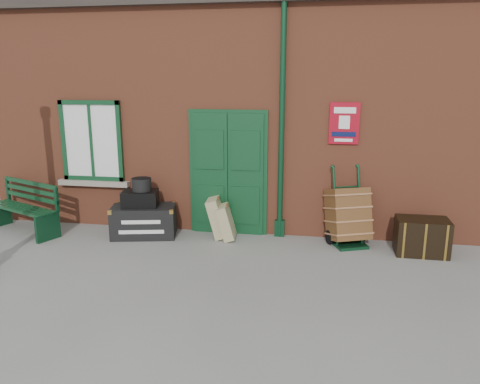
% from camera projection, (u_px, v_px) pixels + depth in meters
% --- Properties ---
extents(ground, '(80.00, 80.00, 0.00)m').
position_uv_depth(ground, '(229.00, 264.00, 7.24)').
color(ground, gray).
rests_on(ground, ground).
extents(station_building, '(10.30, 4.30, 4.36)m').
position_uv_depth(station_building, '(260.00, 108.00, 10.07)').
color(station_building, brown).
rests_on(station_building, ground).
extents(bench, '(1.64, 1.07, 0.98)m').
position_uv_depth(bench, '(25.00, 206.00, 8.63)').
color(bench, '#103C1F').
rests_on(bench, ground).
extents(houdini_trunk, '(1.23, 0.84, 0.56)m').
position_uv_depth(houdini_trunk, '(144.00, 221.00, 8.44)').
color(houdini_trunk, black).
rests_on(houdini_trunk, ground).
extents(strongbox, '(0.70, 0.57, 0.28)m').
position_uv_depth(strongbox, '(140.00, 198.00, 8.34)').
color(strongbox, black).
rests_on(strongbox, houdini_trunk).
extents(hatbox, '(0.40, 0.40, 0.22)m').
position_uv_depth(hatbox, '(142.00, 184.00, 8.31)').
color(hatbox, black).
rests_on(hatbox, strongbox).
extents(suitcase_back, '(0.42, 0.53, 0.73)m').
position_uv_depth(suitcase_back, '(218.00, 217.00, 8.39)').
color(suitcase_back, tan).
rests_on(suitcase_back, ground).
extents(suitcase_front, '(0.37, 0.48, 0.63)m').
position_uv_depth(suitcase_front, '(226.00, 222.00, 8.27)').
color(suitcase_front, tan).
rests_on(suitcase_front, ground).
extents(porter_trolley, '(0.85, 0.88, 1.33)m').
position_uv_depth(porter_trolley, '(348.00, 215.00, 7.99)').
color(porter_trolley, '#0D341C').
rests_on(porter_trolley, ground).
extents(dark_trunk, '(0.82, 0.54, 0.59)m').
position_uv_depth(dark_trunk, '(422.00, 236.00, 7.58)').
color(dark_trunk, black).
rests_on(dark_trunk, ground).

